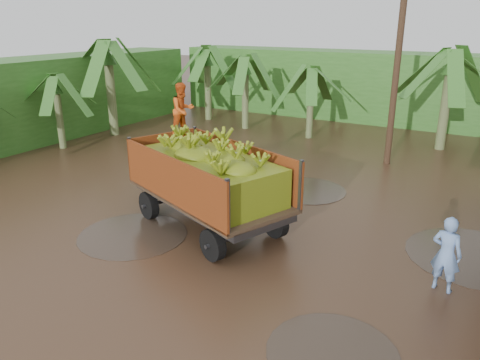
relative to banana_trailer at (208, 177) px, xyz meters
The scene contains 7 objects.
ground 2.26m from the banana_trailer, ahead, with size 100.00×100.00×0.00m, color black.
hedge_north 16.14m from the banana_trailer, 90.78° to the left, with size 22.00×3.00×3.60m, color #2D661E.
hedge_west 12.91m from the banana_trailer, 161.32° to the left, with size 3.00×18.00×3.60m, color #2D661E.
banana_trailer is the anchor object (origin of this frame).
man_blue 5.83m from the banana_trailer, ahead, with size 0.59×0.39×1.61m, color #759AD5.
utility_pole 9.00m from the banana_trailer, 72.24° to the left, with size 1.20×0.24×7.54m.
banana_plants 7.98m from the banana_trailer, 119.64° to the left, with size 24.65×20.47×4.45m.
Camera 1 is at (4.66, -9.52, 5.23)m, focal length 35.00 mm.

